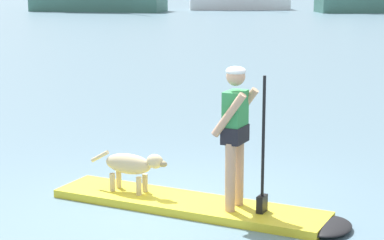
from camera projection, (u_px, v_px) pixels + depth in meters
ground_plane at (188, 208)px, 8.60m from camera, size 400.00×400.00×0.00m
paddleboard at (205, 207)px, 8.50m from camera, size 3.74×2.16×0.10m
person_paddler at (236, 128)px, 8.11m from camera, size 0.68×0.60×1.69m
dog at (132, 165)px, 8.86m from camera, size 1.05×0.51×0.53m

